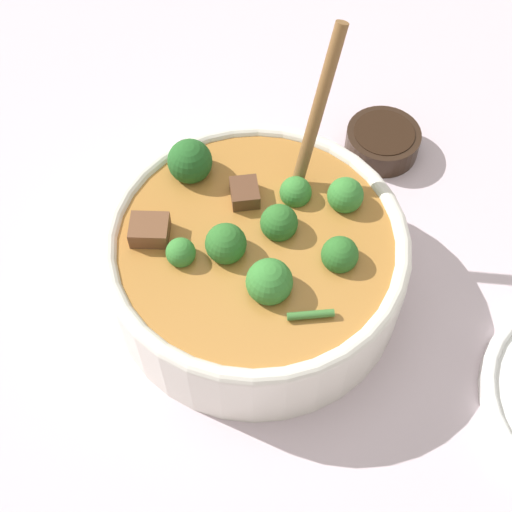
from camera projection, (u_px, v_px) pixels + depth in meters
The scene contains 3 objects.
ground_plane at pixel (256, 287), 0.73m from camera, with size 4.00×4.00×0.00m, color silver.
stew_bowl at pixel (256, 258), 0.69m from camera, with size 0.29×0.29×0.24m.
condiment_bowl at pixel (383, 140), 0.82m from camera, with size 0.08×0.08×0.03m.
Camera 1 is at (0.26, 0.27, 0.63)m, focal length 50.00 mm.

